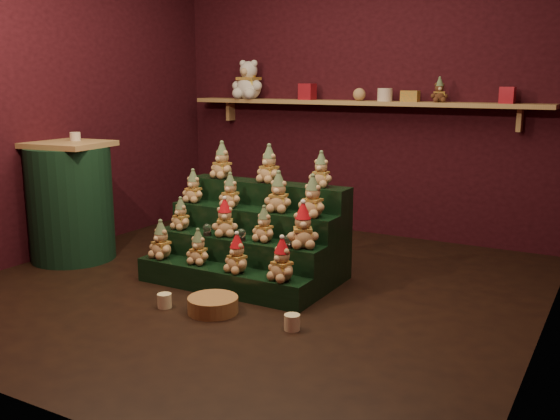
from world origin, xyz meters
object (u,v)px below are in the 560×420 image
Objects in this scene: snow_globe_a at (207,230)px; brown_bear at (439,90)px; riser_tier_front at (221,280)px; white_bear at (249,75)px; snow_globe_b at (241,235)px; side_table at (70,202)px; mug_left at (165,301)px; mini_christmas_tree at (162,251)px; snow_globe_c at (288,241)px; mug_right at (292,322)px; wicker_basket at (213,305)px.

snow_globe_a is 2.46m from brown_bear.
riser_tier_front is 2.80× the size of white_bear.
white_bear is (-0.82, 1.90, 1.16)m from snow_globe_a.
snow_globe_b is 0.09× the size of side_table.
snow_globe_a is 2.38m from white_bear.
mug_left is at bearing -27.00° from side_table.
white_bear is (-0.91, 2.52, 1.52)m from mug_left.
side_table is 0.99m from mini_christmas_tree.
mug_left is (-0.62, -0.61, -0.36)m from snow_globe_c.
snow_globe_a reaches higher than mini_christmas_tree.
white_bear is (-0.39, 1.93, 1.39)m from mini_christmas_tree.
mug_right is at bearing -51.78° from white_bear.
brown_bear is at bearing 65.09° from riser_tier_front.
side_table reaches higher than mug_left.
riser_tier_front is 4.14× the size of wicker_basket.
snow_globe_a is 0.49m from mini_christmas_tree.
wicker_basket is at bearing -179.99° from mug_right.
snow_globe_b is at bearing -58.24° from white_bear.
snow_globe_c is at bearing 1.19° from mini_christmas_tree.
wicker_basket is at bearing -77.98° from snow_globe_b.
white_bear reaches higher than mug_right.
side_table is at bearing -177.34° from snow_globe_b.
white_bear reaches higher than brown_bear.
wicker_basket is at bearing -61.87° from white_bear.
riser_tier_front is at bearing 71.63° from mug_left.
brown_bear reaches higher than snow_globe_c.
mini_christmas_tree is 3.80× the size of mug_left.
side_table is 1.90m from wicker_basket.
mini_christmas_tree is (0.94, 0.05, -0.32)m from side_table.
snow_globe_a is 0.97× the size of snow_globe_c.
mug_right is 0.20× the size of white_bear.
snow_globe_a is 0.18× the size of white_bear.
mug_right is 3.41m from white_bear.
mug_right is at bearing -18.97° from mini_christmas_tree.
mini_christmas_tree is at bearing 149.70° from wicker_basket.
mini_christmas_tree reaches higher than mug_right.
snow_globe_c is at bearing 0.00° from snow_globe_b.
side_table is at bearing 166.02° from wicker_basket.
riser_tier_front is 3.80× the size of mini_christmas_tree.
brown_bear is at bearing 0.97° from white_bear.
side_table is at bearing -176.68° from mini_christmas_tree.
side_table reaches higher than snow_globe_b.
snow_globe_a is 1.20m from mug_right.
white_bear reaches higher than snow_globe_b.
snow_globe_a is at bearing 180.00° from snow_globe_b.
mug_right is at bearing -27.21° from snow_globe_a.
riser_tier_front is 15.42× the size of snow_globe_b.
white_bear is (-1.53, 1.90, 1.16)m from snow_globe_c.
snow_globe_c is (0.39, 0.00, 0.00)m from snow_globe_b.
brown_bear is (1.11, 2.52, 1.38)m from mug_left.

